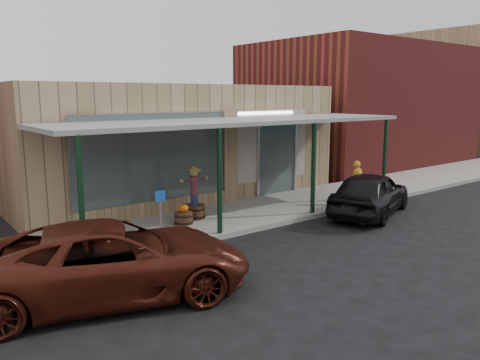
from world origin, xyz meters
TOP-DOWN VIEW (x-y plane):
  - ground at (0.00, 0.00)m, footprint 120.00×120.00m
  - sidewalk at (0.00, 3.60)m, footprint 40.00×3.20m
  - storefront at (-0.00, 8.16)m, footprint 12.00×6.25m
  - awning at (0.00, 3.56)m, footprint 12.00×3.00m
  - block_buildings_near at (2.01, 9.20)m, footprint 61.00×8.00m
  - barrel_scarecrow at (-1.50, 3.88)m, footprint 0.96×0.80m
  - barrel_pumpkin at (-2.10, 3.53)m, footprint 0.58×0.58m
  - handicap_sign at (-3.44, 2.40)m, footprint 0.28×0.05m
  - parked_sedan at (3.55, 1.26)m, footprint 4.54×3.03m
  - car_maroon at (-5.58, 0.35)m, footprint 5.75×3.91m

SIDE VIEW (x-z plane):
  - ground at x=0.00m, z-range 0.00..0.00m
  - sidewalk at x=0.00m, z-range 0.00..0.15m
  - barrel_pumpkin at x=-2.10m, z-range 0.06..0.69m
  - barrel_scarecrow at x=-1.50m, z-range -0.11..1.51m
  - parked_sedan at x=3.55m, z-range -0.10..1.55m
  - car_maroon at x=-5.58m, z-range 0.00..1.46m
  - handicap_sign at x=-3.44m, z-range 0.34..1.68m
  - storefront at x=0.00m, z-range -0.01..4.19m
  - awning at x=0.00m, z-range 1.49..4.53m
  - block_buildings_near at x=2.01m, z-range -0.23..7.77m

